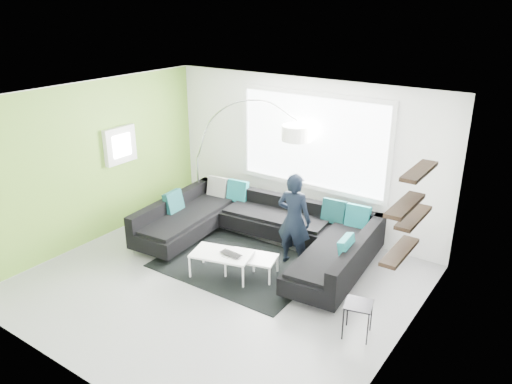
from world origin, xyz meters
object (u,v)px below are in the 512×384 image
person (294,220)px  laptop (229,256)px  side_table (357,319)px  coffee_table (237,264)px  sectional_sofa (256,234)px  arc_lamp (197,158)px

person → laptop: bearing=54.6°
side_table → person: person is taller
coffee_table → sectional_sofa: bearing=86.7°
person → laptop: size_ratio=4.14×
person → laptop: 1.20m
sectional_sofa → person: person is taller
sectional_sofa → side_table: bearing=-30.2°
side_table → laptop: 2.21m
side_table → laptop: (-2.19, 0.16, 0.17)m
sectional_sofa → person: bearing=-0.1°
sectional_sofa → coffee_table: sectional_sofa is taller
arc_lamp → coffee_table: bearing=-43.9°
laptop → coffee_table: bearing=80.2°
coffee_table → laptop: laptop is taller
coffee_table → arc_lamp: (-1.97, 1.39, 1.02)m
sectional_sofa → arc_lamp: size_ratio=1.61×
sectional_sofa → laptop: 0.94m
coffee_table → laptop: size_ratio=3.17×
sectional_sofa → laptop: (0.13, -0.93, 0.05)m
arc_lamp → person: 2.59m
arc_lamp → sectional_sofa: bearing=-27.4°
side_table → coffee_table: bearing=171.8°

